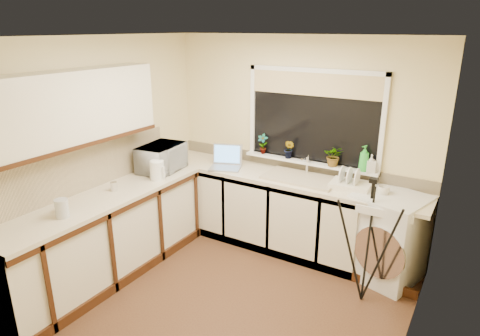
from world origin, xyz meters
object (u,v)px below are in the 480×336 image
Objects in this scene: soap_bottle_clear at (371,163)px; plant_d at (334,156)px; steel_jar at (114,187)px; cup_left at (64,207)px; tripod at (367,242)px; cup_back at (383,191)px; laptop at (226,161)px; plant_b at (289,149)px; microwave at (162,158)px; kettle at (157,171)px; plant_a at (263,144)px; soap_bottle_green at (364,158)px; washing_machine at (387,237)px; dish_rack at (351,185)px; glass_jug at (62,208)px.

plant_d is at bearing -179.39° from soap_bottle_clear.
cup_left is (-0.01, -0.60, -0.00)m from steel_jar.
cup_back is at bearing 113.03° from tripod.
plant_b is at bearing 1.31° from laptop.
microwave is at bearing -156.99° from plant_d.
plant_b reaches higher than kettle.
microwave is (-0.16, 0.26, 0.05)m from kettle.
plant_a reaches higher than plant_b.
soap_bottle_green is at bearing 175.35° from soap_bottle_clear.
steel_jar is 2.01m from plant_b.
cup_back is at bearing -8.35° from plant_a.
cup_left is at bearing -120.87° from plant_b.
soap_bottle_clear is at bearing 0.61° from plant_d.
cup_left is (-2.53, -1.92, 0.49)m from washing_machine.
plant_d is 0.84× the size of soap_bottle_green.
washing_machine is at bearing -8.86° from dish_rack.
plant_a reaches higher than laptop.
laptop is 1.39m from steel_jar.
microwave is at bearing 93.92° from glass_jug.
plant_d is (-0.26, 0.18, 0.24)m from dish_rack.
plant_a is (-1.17, 0.20, 0.24)m from dish_rack.
laptop is 0.49m from plant_a.
washing_machine is at bearing -10.27° from plant_b.
tripod is 2.49m from microwave.
cup_back is (1.85, 0.07, -0.02)m from laptop.
soap_bottle_green is at bearing 67.34° from dish_rack.
kettle is 0.51× the size of dish_rack.
washing_machine is 0.64m from dish_rack.
plant_a reaches higher than soap_bottle_clear.
plant_d reaches higher than tripod.
plant_d is 2.34× the size of cup_left.
laptop is at bearing -173.24° from tripod.
steel_jar is 2.66m from soap_bottle_green.
dish_rack is 0.32m from soap_bottle_clear.
tripod reaches higher than steel_jar.
soap_bottle_green is (-0.29, 0.76, 0.56)m from tripod.
laptop is at bearing -177.79° from cup_back.
laptop is 2.26× the size of soap_bottle_clear.
laptop is 4.41× the size of cup_left.
soap_bottle_clear is at bearing 133.51° from cup_back.
plant_b is at bearing -2.45° from plant_a.
plant_a is (0.82, 2.25, 0.19)m from glass_jug.
glass_jug is at bearing -93.02° from kettle.
glass_jug is at bearing 176.88° from microwave.
microwave is at bearing -159.96° from soap_bottle_green.
laptop is 1.81× the size of plant_a.
cup_left is at bearing -135.08° from soap_bottle_green.
tripod reaches higher than glass_jug.
cup_left is (-0.16, -1.10, -0.06)m from kettle.
glass_jug is at bearing -124.35° from laptop.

